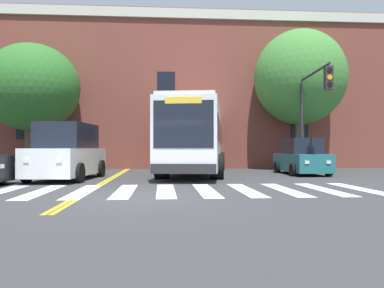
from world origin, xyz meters
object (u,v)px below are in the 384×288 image
object	(u,v)px
car_white_near_lane	(68,153)
street_tree_curbside_small	(32,88)
traffic_light_near_corner	(312,100)
street_tree_curbside_large	(300,78)
traffic_light_overhead	(159,117)
car_grey_behind_bus	(193,154)
city_bus	(196,137)
car_teal_far_lane	(301,158)

from	to	relation	value
car_white_near_lane	street_tree_curbside_small	size ratio (longest dim) A/B	0.64
traffic_light_near_corner	street_tree_curbside_large	world-z (taller)	street_tree_curbside_large
car_white_near_lane	traffic_light_overhead	world-z (taller)	traffic_light_overhead
car_white_near_lane	traffic_light_overhead	xyz separation A→B (m)	(3.74, 3.99, 1.85)
street_tree_curbside_large	street_tree_curbside_small	size ratio (longest dim) A/B	1.08
car_grey_behind_bus	city_bus	bearing A→B (deg)	-93.29
car_white_near_lane	car_teal_far_lane	bearing A→B (deg)	11.85
traffic_light_overhead	street_tree_curbside_small	bearing A→B (deg)	164.60
car_white_near_lane	street_tree_curbside_small	world-z (taller)	street_tree_curbside_small
city_bus	car_teal_far_lane	world-z (taller)	city_bus
car_teal_far_lane	city_bus	bearing A→B (deg)	166.76
traffic_light_overhead	street_tree_curbside_large	xyz separation A→B (m)	(8.41, 2.10, 2.61)
city_bus	car_teal_far_lane	xyz separation A→B (m)	(5.14, -1.21, -1.04)
car_teal_far_lane	car_grey_behind_bus	xyz separation A→B (m)	(-4.54, 11.65, -0.00)
car_grey_behind_bus	street_tree_curbside_small	xyz separation A→B (m)	(-9.82, -7.92, 3.90)
traffic_light_overhead	city_bus	bearing A→B (deg)	-14.74
car_white_near_lane	car_teal_far_lane	distance (m)	11.05
traffic_light_near_corner	street_tree_curbside_large	distance (m)	4.71
traffic_light_near_corner	street_tree_curbside_large	size ratio (longest dim) A/B	0.65
car_white_near_lane	traffic_light_near_corner	world-z (taller)	traffic_light_near_corner
car_white_near_lane	street_tree_curbside_large	size ratio (longest dim) A/B	0.59
car_teal_far_lane	street_tree_curbside_large	bearing A→B (deg)	70.70
car_white_near_lane	street_tree_curbside_small	xyz separation A→B (m)	(-3.55, 5.99, 3.62)
car_white_near_lane	street_tree_curbside_large	bearing A→B (deg)	26.61
traffic_light_near_corner	traffic_light_overhead	bearing A→B (deg)	164.20
street_tree_curbside_large	city_bus	bearing A→B (deg)	-158.07
traffic_light_near_corner	street_tree_curbside_large	bearing A→B (deg)	77.30
traffic_light_overhead	street_tree_curbside_large	bearing A→B (deg)	14.02
street_tree_curbside_small	city_bus	bearing A→B (deg)	-15.26
car_white_near_lane	traffic_light_overhead	size ratio (longest dim) A/B	1.10
street_tree_curbside_small	traffic_light_overhead	bearing A→B (deg)	-15.40
city_bus	car_white_near_lane	world-z (taller)	city_bus
car_white_near_lane	street_tree_curbside_large	world-z (taller)	street_tree_curbside_large
traffic_light_near_corner	street_tree_curbside_small	size ratio (longest dim) A/B	0.70
city_bus	car_teal_far_lane	size ratio (longest dim) A/B	3.07
city_bus	car_grey_behind_bus	world-z (taller)	city_bus
car_teal_far_lane	traffic_light_overhead	distance (m)	7.58
car_white_near_lane	car_grey_behind_bus	bearing A→B (deg)	65.74
car_teal_far_lane	street_tree_curbside_large	world-z (taller)	street_tree_curbside_large
car_teal_far_lane	car_grey_behind_bus	world-z (taller)	car_grey_behind_bus
street_tree_curbside_large	traffic_light_near_corner	bearing A→B (deg)	-102.70
city_bus	traffic_light_overhead	size ratio (longest dim) A/B	2.68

